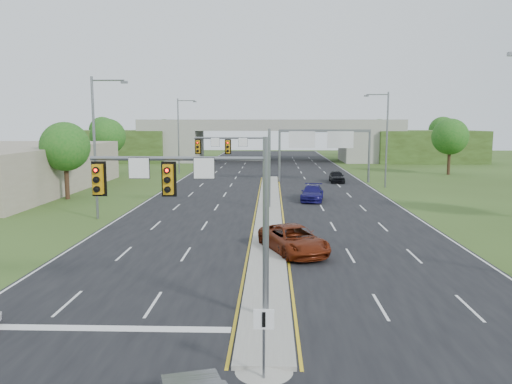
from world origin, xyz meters
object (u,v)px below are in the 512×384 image
object	(u,v)px
signal_mast_near	(205,198)
car_far_b	(312,193)
overpass	(271,143)
keep_right_sign	(264,332)
sign_gantry	(323,141)
car_far_a	(294,239)
signal_mast_far	(243,155)
car_far_c	(337,176)

from	to	relation	value
signal_mast_near	car_far_b	distance (m)	30.72
signal_mast_near	overpass	bearing A→B (deg)	88.38
overpass	car_far_b	world-z (taller)	overpass
keep_right_sign	car_far_b	world-z (taller)	keep_right_sign
sign_gantry	car_far_a	xyz separation A→B (m)	(-5.18, -34.93, -4.43)
overpass	signal_mast_far	bearing A→B (deg)	-92.35
overpass	car_far_b	size ratio (longest dim) A/B	15.76
car_far_b	overpass	bearing A→B (deg)	102.21
car_far_a	car_far_b	size ratio (longest dim) A/B	1.12
overpass	car_far_a	distance (m)	70.08
signal_mast_far	keep_right_sign	xyz separation A→B (m)	(2.26, -29.45, -3.21)
overpass	car_far_a	world-z (taller)	overpass
signal_mast_near	signal_mast_far	bearing A→B (deg)	90.00
car_far_c	car_far_a	bearing A→B (deg)	-100.40
signal_mast_near	keep_right_sign	size ratio (longest dim) A/B	3.18
signal_mast_far	overpass	xyz separation A→B (m)	(2.26, 55.07, -1.17)
keep_right_sign	signal_mast_near	bearing A→B (deg)	116.94
car_far_a	signal_mast_near	bearing A→B (deg)	-132.16
signal_mast_far	overpass	bearing A→B (deg)	87.65
sign_gantry	overpass	xyz separation A→B (m)	(-6.68, 35.08, -1.69)
car_far_a	car_far_c	distance (m)	35.58
overpass	car_far_c	distance (m)	36.24
car_far_a	car_far_c	size ratio (longest dim) A/B	1.32
signal_mast_near	car_far_b	bearing A→B (deg)	77.83
signal_mast_near	sign_gantry	world-z (taller)	signal_mast_near
signal_mast_near	car_far_b	xyz separation A→B (m)	(6.42, 29.77, -3.97)
sign_gantry	car_far_b	bearing A→B (deg)	-99.43
car_far_a	car_far_c	xyz separation A→B (m)	(6.98, 34.89, -0.06)
keep_right_sign	car_far_b	bearing A→B (deg)	83.08
sign_gantry	car_far_c	distance (m)	4.83
signal_mast_far	car_far_c	size ratio (longest dim) A/B	1.63
signal_mast_near	car_far_a	size ratio (longest dim) A/B	1.23
signal_mast_near	keep_right_sign	distance (m)	5.94
keep_right_sign	signal_mast_far	bearing A→B (deg)	94.39
signal_mast_far	car_far_b	distance (m)	8.93
car_far_c	signal_mast_near	bearing A→B (deg)	-102.53
signal_mast_far	keep_right_sign	distance (m)	29.71
car_far_a	overpass	bearing A→B (deg)	69.57
signal_mast_near	overpass	xyz separation A→B (m)	(2.26, 80.07, -1.17)
signal_mast_near	car_far_c	distance (m)	46.39
overpass	car_far_c	world-z (taller)	overpass
overpass	signal_mast_near	bearing A→B (deg)	-91.62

